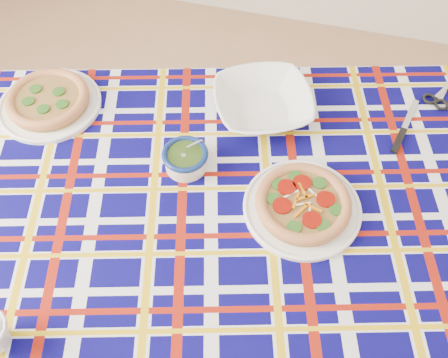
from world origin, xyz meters
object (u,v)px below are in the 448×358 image
(pesto_bowl, at_px, (185,158))
(serving_bowl, at_px, (263,104))
(main_focaccia_plate, at_px, (303,203))
(dining_table, at_px, (239,219))

(pesto_bowl, bearing_deg, serving_bowl, 57.74)
(main_focaccia_plate, bearing_deg, pesto_bowl, 170.05)
(dining_table, xyz_separation_m, main_focaccia_plate, (0.15, 0.02, 0.10))
(pesto_bowl, distance_m, serving_bowl, 0.27)
(main_focaccia_plate, height_order, pesto_bowl, pesto_bowl)
(main_focaccia_plate, xyz_separation_m, serving_bowl, (-0.16, 0.28, 0.00))
(pesto_bowl, bearing_deg, main_focaccia_plate, -9.95)
(dining_table, distance_m, main_focaccia_plate, 0.18)
(serving_bowl, bearing_deg, dining_table, -87.76)
(dining_table, relative_size, main_focaccia_plate, 5.85)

